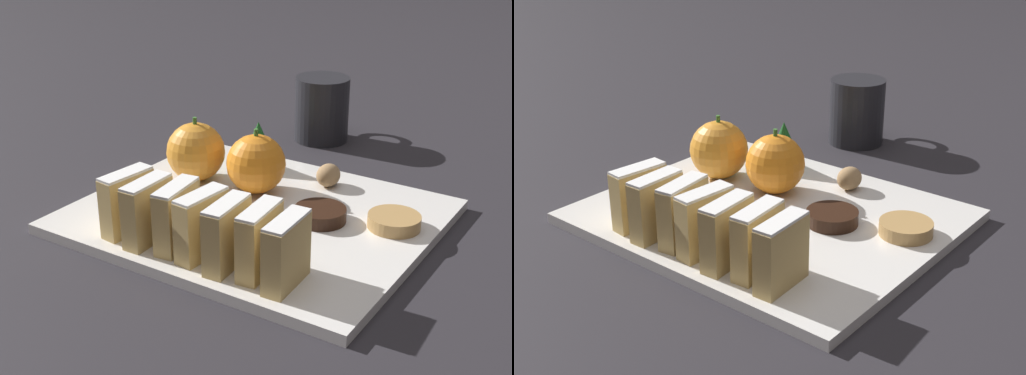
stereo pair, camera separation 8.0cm
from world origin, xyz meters
TOP-DOWN VIEW (x-y plane):
  - ground_plane at (0.00, 0.00)m, footprint 6.00×6.00m
  - serving_platter at (0.00, 0.00)m, footprint 0.32×0.39m
  - stollen_slice_front at (-0.12, -0.11)m, footprint 0.06×0.02m
  - stollen_slice_second at (-0.11, -0.08)m, footprint 0.06×0.03m
  - stollen_slice_third at (-0.12, -0.04)m, footprint 0.06×0.03m
  - stollen_slice_fourth at (-0.12, -0.01)m, footprint 0.06×0.03m
  - stollen_slice_fifth at (-0.11, 0.02)m, footprint 0.06×0.03m
  - stollen_slice_sixth at (-0.12, 0.06)m, footprint 0.06×0.02m
  - stollen_slice_back at (-0.11, 0.09)m, footprint 0.06×0.03m
  - orange_near at (0.04, 0.12)m, footprint 0.07×0.07m
  - orange_far at (0.05, 0.03)m, footprint 0.07×0.07m
  - walnut at (0.11, -0.03)m, footprint 0.03×0.03m
  - chocolate_cookie at (0.02, -0.07)m, footprint 0.06×0.06m
  - gingerbread_cookie at (0.05, -0.15)m, footprint 0.06×0.06m
  - evergreen_sprig at (0.12, 0.07)m, footprint 0.05×0.05m
  - coffee_mug at (0.29, 0.07)m, footprint 0.11×0.08m

SIDE VIEW (x-z plane):
  - ground_plane at x=0.00m, z-range 0.00..0.00m
  - serving_platter at x=0.00m, z-range 0.00..0.01m
  - gingerbread_cookie at x=0.05m, z-range 0.01..0.03m
  - chocolate_cookie at x=0.02m, z-range 0.01..0.03m
  - walnut at x=0.11m, z-range 0.01..0.04m
  - evergreen_sprig at x=0.12m, z-range 0.01..0.08m
  - stollen_slice_front at x=-0.12m, z-range 0.01..0.08m
  - stollen_slice_second at x=-0.11m, z-range 0.01..0.08m
  - stollen_slice_third at x=-0.12m, z-range 0.01..0.08m
  - stollen_slice_fourth at x=-0.12m, z-range 0.01..0.08m
  - stollen_slice_fifth at x=-0.11m, z-range 0.01..0.08m
  - stollen_slice_sixth at x=-0.12m, z-range 0.01..0.08m
  - stollen_slice_back at x=-0.11m, z-range 0.01..0.08m
  - orange_far at x=0.05m, z-range 0.01..0.09m
  - coffee_mug at x=0.29m, z-range 0.00..0.10m
  - orange_near at x=0.04m, z-range 0.01..0.09m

